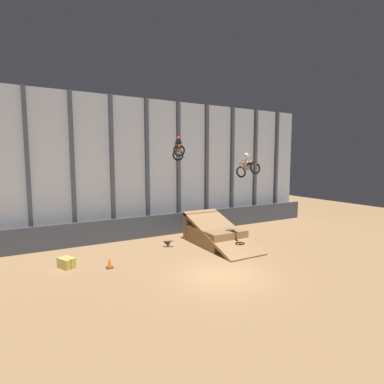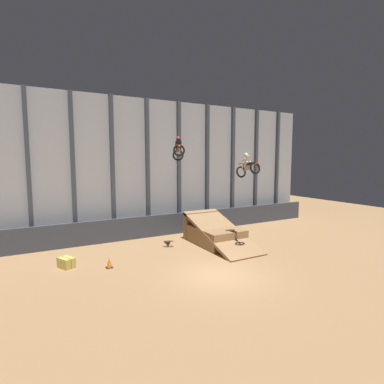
{
  "view_description": "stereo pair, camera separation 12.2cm",
  "coord_description": "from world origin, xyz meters",
  "views": [
    {
      "loc": [
        -8.47,
        -12.16,
        5.89
      ],
      "look_at": [
        1.04,
        4.85,
        3.79
      ],
      "focal_mm": 28.0,
      "sensor_mm": 36.0,
      "label": 1
    },
    {
      "loc": [
        -8.36,
        -12.22,
        5.89
      ],
      "look_at": [
        1.04,
        4.85,
        3.79
      ],
      "focal_mm": 28.0,
      "sensor_mm": 36.0,
      "label": 2
    }
  ],
  "objects": [
    {
      "name": "dirt_ramp",
      "position": [
        3.03,
        5.28,
        0.72
      ],
      "size": [
        2.81,
        6.02,
        2.16
      ],
      "color": "#966F48",
      "rests_on": "ground_plane"
    },
    {
      "name": "arena_back_wall",
      "position": [
        0.0,
        10.39,
        5.32
      ],
      "size": [
        32.0,
        0.4,
        10.64
      ],
      "color": "#A3A8B2",
      "rests_on": "ground_plane"
    },
    {
      "name": "ground_plane",
      "position": [
        0.0,
        0.0,
        0.0
      ],
      "size": [
        60.0,
        60.0,
        0.0
      ],
      "primitive_type": "plane",
      "color": "#9E754C"
    },
    {
      "name": "hay_bale_trackside",
      "position": [
        -6.74,
        5.02,
        0.28
      ],
      "size": [
        0.94,
        1.07,
        0.57
      ],
      "rotation": [
        0.0,
        0.0,
        2.03
      ],
      "color": "#CCB751",
      "rests_on": "ground_plane"
    },
    {
      "name": "lower_barrier",
      "position": [
        0.0,
        8.97,
        0.83
      ],
      "size": [
        31.36,
        0.2,
        1.65
      ],
      "color": "#383D47",
      "rests_on": "ground_plane"
    },
    {
      "name": "rider_bike_left_air",
      "position": [
        0.12,
        4.94,
        6.55
      ],
      "size": [
        1.32,
        1.78,
        1.58
      ],
      "rotation": [
        -0.2,
        0.0,
        -0.41
      ],
      "color": "black"
    },
    {
      "name": "rider_bike_right_air",
      "position": [
        3.37,
        2.08,
        5.5
      ],
      "size": [
        0.79,
        1.74,
        1.58
      ],
      "rotation": [
        -0.2,
        0.0,
        -0.04
      ],
      "color": "black"
    },
    {
      "name": "traffic_cone_near_ramp",
      "position": [
        -4.69,
        3.86,
        0.28
      ],
      "size": [
        0.36,
        0.36,
        0.58
      ],
      "color": "black",
      "rests_on": "ground_plane"
    }
  ]
}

